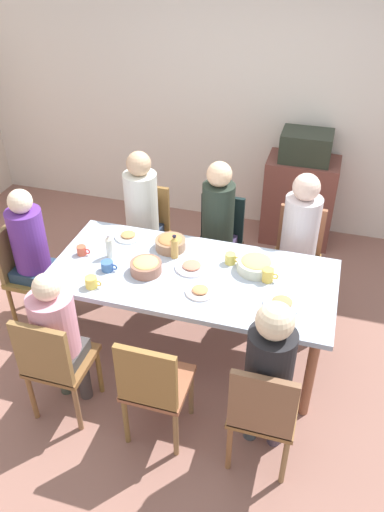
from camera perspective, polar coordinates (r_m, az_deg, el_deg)
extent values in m
plane|color=#906256|center=(4.18, 0.00, -10.32)|extent=(7.23, 7.23, 0.00)
cube|color=silver|center=(5.35, 6.94, 16.57)|extent=(6.26, 0.12, 2.60)
cube|color=#AAB8CD|center=(3.69, 0.00, -2.16)|extent=(2.06, 0.94, 0.04)
cylinder|color=brown|center=(3.99, -14.56, -7.28)|extent=(0.07, 0.07, 0.73)
cylinder|color=#94563B|center=(3.58, 13.01, -13.02)|extent=(0.07, 0.07, 0.73)
cylinder|color=olive|center=(4.48, -10.10, -1.24)|extent=(0.07, 0.07, 0.73)
cylinder|color=olive|center=(4.12, 14.03, -5.55)|extent=(0.07, 0.07, 0.73)
cube|color=brown|center=(3.26, 8.09, -16.47)|extent=(0.40, 0.40, 0.04)
cylinder|color=#8F5C36|center=(3.35, 4.18, -20.51)|extent=(0.04, 0.04, 0.43)
cylinder|color=olive|center=(3.34, 10.30, -21.62)|extent=(0.04, 0.04, 0.43)
cylinder|color=#95572F|center=(3.56, 5.46, -16.13)|extent=(0.04, 0.04, 0.43)
cylinder|color=brown|center=(3.54, 11.09, -17.12)|extent=(0.04, 0.04, 0.43)
cube|color=brown|center=(2.97, 7.85, -16.28)|extent=(0.38, 0.04, 0.45)
cylinder|color=#3C454B|center=(3.50, 6.73, -17.17)|extent=(0.09, 0.09, 0.45)
cylinder|color=#463946|center=(3.49, 9.43, -17.65)|extent=(0.09, 0.09, 0.45)
cube|color=#3D4749|center=(3.22, 8.17, -15.80)|extent=(0.30, 0.30, 0.10)
cylinder|color=black|center=(2.99, 8.66, -12.14)|extent=(0.28, 0.28, 0.50)
sphere|color=beige|center=(2.75, 9.29, -7.18)|extent=(0.21, 0.21, 0.21)
cube|color=#945639|center=(3.36, -3.82, -14.00)|extent=(0.40, 0.40, 0.04)
cylinder|color=brown|center=(3.49, -7.42, -17.77)|extent=(0.04, 0.04, 0.43)
cylinder|color=olive|center=(3.40, -1.82, -19.19)|extent=(0.04, 0.04, 0.43)
cylinder|color=olive|center=(3.68, -5.34, -13.78)|extent=(0.04, 0.04, 0.43)
cylinder|color=olive|center=(3.60, -0.10, -14.99)|extent=(0.04, 0.04, 0.43)
cube|color=olive|center=(3.08, -5.14, -13.54)|extent=(0.38, 0.04, 0.45)
cube|color=brown|center=(3.59, -14.37, -11.27)|extent=(0.40, 0.40, 0.04)
cylinder|color=brown|center=(3.74, -17.47, -14.76)|extent=(0.04, 0.04, 0.43)
cylinder|color=#8F6441|center=(3.60, -12.70, -16.26)|extent=(0.04, 0.04, 0.43)
cylinder|color=brown|center=(3.92, -14.92, -11.25)|extent=(0.04, 0.04, 0.43)
cylinder|color=olive|center=(3.79, -10.34, -12.50)|extent=(0.04, 0.04, 0.43)
cube|color=olive|center=(3.33, -16.44, -10.55)|extent=(0.38, 0.04, 0.45)
cylinder|color=#42493C|center=(3.84, -14.25, -12.19)|extent=(0.09, 0.09, 0.45)
cylinder|color=#453C3B|center=(3.77, -12.08, -12.80)|extent=(0.09, 0.09, 0.45)
cube|color=#3C3B39|center=(3.55, -14.51, -10.60)|extent=(0.30, 0.30, 0.10)
cylinder|color=pink|center=(3.37, -15.18, -7.37)|extent=(0.29, 0.29, 0.44)
sphere|color=beige|center=(3.18, -15.99, -3.37)|extent=(0.18, 0.18, 0.18)
cube|color=olive|center=(4.40, 11.48, -0.98)|extent=(0.40, 0.40, 0.04)
cylinder|color=brown|center=(4.66, 13.48, -2.38)|extent=(0.04, 0.04, 0.43)
cylinder|color=olive|center=(4.67, 9.36, -1.69)|extent=(0.04, 0.04, 0.43)
cylinder|color=olive|center=(4.39, 13.07, -4.97)|extent=(0.04, 0.04, 0.43)
cylinder|color=#925D3F|center=(4.40, 8.69, -4.24)|extent=(0.04, 0.04, 0.43)
cube|color=#965B3D|center=(4.42, 12.12, 2.81)|extent=(0.38, 0.04, 0.45)
cylinder|color=#444548|center=(4.44, 12.03, -4.12)|extent=(0.09, 0.09, 0.45)
cylinder|color=#38484B|center=(4.45, 9.99, -3.78)|extent=(0.09, 0.09, 0.45)
cube|color=#46483E|center=(4.36, 11.57, -0.35)|extent=(0.30, 0.30, 0.10)
cylinder|color=silver|center=(4.19, 12.07, 3.16)|extent=(0.29, 0.29, 0.53)
sphere|color=beige|center=(4.02, 12.70, 7.53)|extent=(0.22, 0.22, 0.22)
cube|color=olive|center=(4.65, -5.44, 1.82)|extent=(0.40, 0.40, 0.04)
cylinder|color=brown|center=(4.85, -2.70, 0.35)|extent=(0.04, 0.04, 0.43)
cylinder|color=olive|center=(4.96, -6.43, 0.98)|extent=(0.04, 0.04, 0.43)
cylinder|color=#935C38|center=(4.59, -4.06, -1.97)|extent=(0.04, 0.04, 0.43)
cylinder|color=olive|center=(4.70, -7.96, -1.25)|extent=(0.04, 0.04, 0.43)
cube|color=brown|center=(4.67, -4.81, 5.40)|extent=(0.38, 0.04, 0.45)
cylinder|color=#323047|center=(4.67, -4.81, -1.19)|extent=(0.09, 0.09, 0.45)
cylinder|color=#362E45|center=(4.72, -6.63, -0.86)|extent=(0.09, 0.09, 0.45)
cube|color=#242F44|center=(4.61, -5.48, 2.44)|extent=(0.30, 0.30, 0.10)
cylinder|color=silver|center=(4.45, -5.71, 5.95)|extent=(0.29, 0.29, 0.55)
sphere|color=tan|center=(4.28, -5.99, 10.24)|extent=(0.21, 0.21, 0.21)
cube|color=black|center=(4.47, 2.79, 0.46)|extent=(0.40, 0.40, 0.04)
cylinder|color=black|center=(4.71, 5.22, -1.00)|extent=(0.04, 0.04, 0.43)
cylinder|color=black|center=(4.77, 1.23, -0.32)|extent=(0.04, 0.04, 0.43)
cylinder|color=black|center=(4.44, 4.30, -3.48)|extent=(0.04, 0.04, 0.43)
cylinder|color=black|center=(4.51, 0.08, -2.73)|extent=(0.04, 0.04, 0.43)
cube|color=black|center=(4.49, 3.43, 4.18)|extent=(0.38, 0.04, 0.45)
cylinder|color=navy|center=(4.50, 3.39, -2.65)|extent=(0.09, 0.09, 0.45)
cylinder|color=navy|center=(4.53, 1.42, -2.30)|extent=(0.09, 0.09, 0.45)
cube|color=#372B4A|center=(4.44, 2.81, 1.10)|extent=(0.30, 0.30, 0.10)
cylinder|color=#242F25|center=(4.26, 2.93, 4.69)|extent=(0.27, 0.27, 0.55)
sphere|color=beige|center=(4.09, 3.09, 9.12)|extent=(0.21, 0.21, 0.21)
cube|color=olive|center=(4.36, -17.00, -2.28)|extent=(0.40, 0.40, 0.04)
cylinder|color=olive|center=(4.69, -17.27, -2.89)|extent=(0.04, 0.04, 0.43)
cylinder|color=olive|center=(4.48, -19.46, -5.43)|extent=(0.04, 0.04, 0.43)
cylinder|color=brown|center=(4.53, -13.61, -3.69)|extent=(0.04, 0.04, 0.43)
cylinder|color=brown|center=(4.31, -15.70, -6.38)|extent=(0.04, 0.04, 0.43)
cube|color=olive|center=(4.32, -19.55, 0.64)|extent=(0.04, 0.38, 0.45)
cylinder|color=#2B3647|center=(4.49, -14.94, -4.10)|extent=(0.09, 0.09, 0.45)
cylinder|color=#2A384E|center=(4.39, -15.94, -5.35)|extent=(0.09, 0.09, 0.45)
cube|color=#243A4E|center=(4.33, -17.13, -1.64)|extent=(0.30, 0.30, 0.10)
cylinder|color=#5E2F91|center=(4.16, -17.85, 1.74)|extent=(0.27, 0.27, 0.51)
sphere|color=beige|center=(3.99, -18.71, 5.81)|extent=(0.19, 0.19, 0.19)
cylinder|color=white|center=(3.45, 10.04, -5.30)|extent=(0.25, 0.25, 0.01)
ellipsoid|color=#C37D51|center=(3.44, 10.07, -5.05)|extent=(0.14, 0.14, 0.02)
cylinder|color=white|center=(3.72, -0.03, -1.27)|extent=(0.25, 0.25, 0.01)
ellipsoid|color=#D6795F|center=(3.71, -0.03, -1.02)|extent=(0.14, 0.14, 0.02)
cylinder|color=white|center=(4.09, -7.14, 2.18)|extent=(0.22, 0.22, 0.01)
ellipsoid|color=tan|center=(4.08, -7.16, 2.41)|extent=(0.12, 0.12, 0.02)
cylinder|color=silver|center=(3.49, 0.92, -4.03)|extent=(0.20, 0.20, 0.01)
ellipsoid|color=#D38453|center=(3.48, 0.92, -3.78)|extent=(0.11, 0.11, 0.02)
cylinder|color=beige|center=(3.71, 7.16, -1.08)|extent=(0.27, 0.27, 0.08)
ellipsoid|color=tan|center=(3.68, 7.20, -0.57)|extent=(0.22, 0.22, 0.04)
cylinder|color=#935F4B|center=(3.68, -5.18, -1.27)|extent=(0.23, 0.23, 0.08)
ellipsoid|color=tan|center=(3.65, -5.22, -0.75)|extent=(0.18, 0.18, 0.04)
cylinder|color=#956D4F|center=(3.91, -2.43, 1.36)|extent=(0.23, 0.23, 0.08)
ellipsoid|color=#AD7341|center=(3.89, -2.44, 1.85)|extent=(0.19, 0.19, 0.04)
cylinder|color=#CD553B|center=(3.94, -12.26, 0.62)|extent=(0.07, 0.07, 0.07)
torus|color=#D04241|center=(3.92, -11.64, 0.51)|extent=(0.05, 0.01, 0.05)
cylinder|color=#EFC44C|center=(3.61, 8.47, -2.13)|extent=(0.08, 0.08, 0.10)
torus|color=#EBCC50|center=(3.61, 9.29, -2.26)|extent=(0.05, 0.01, 0.05)
cylinder|color=#3B63A2|center=(3.74, -9.47, -1.10)|extent=(0.09, 0.09, 0.07)
torus|color=#33549E|center=(3.71, -8.69, -1.25)|extent=(0.05, 0.01, 0.05)
cylinder|color=#E8CE50|center=(3.59, -11.22, -2.88)|extent=(0.09, 0.09, 0.08)
torus|color=#E3BE56|center=(3.57, -10.44, -3.04)|extent=(0.05, 0.01, 0.05)
cylinder|color=#DDC956|center=(3.76, 4.31, -0.28)|extent=(0.08, 0.08, 0.08)
torus|color=#EEC349|center=(3.75, 5.07, -0.40)|extent=(0.05, 0.01, 0.05)
cylinder|color=silver|center=(3.85, -9.22, 0.89)|extent=(0.06, 0.06, 0.16)
cone|color=silver|center=(3.80, -9.35, 2.05)|extent=(0.05, 0.05, 0.03)
cylinder|color=white|center=(3.79, -9.38, 2.30)|extent=(0.03, 0.03, 0.01)
cylinder|color=tan|center=(3.80, -1.97, 0.82)|extent=(0.06, 0.06, 0.15)
cone|color=gold|center=(3.75, -1.99, 1.97)|extent=(0.05, 0.05, 0.03)
cylinder|color=black|center=(3.73, -2.00, 2.22)|extent=(0.03, 0.03, 0.01)
cube|color=brown|center=(5.35, 11.87, 6.11)|extent=(0.70, 0.44, 0.90)
cube|color=#282F24|center=(5.10, 12.67, 11.91)|extent=(0.48, 0.36, 0.28)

